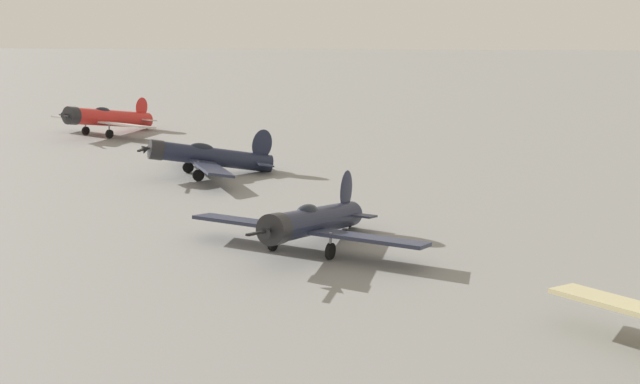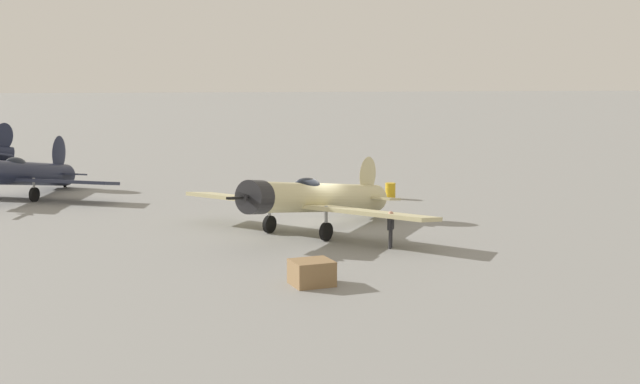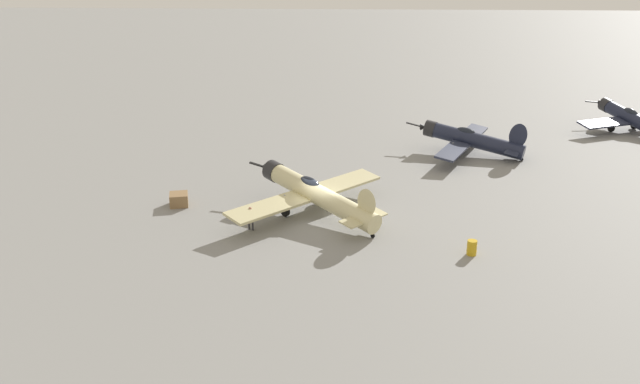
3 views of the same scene
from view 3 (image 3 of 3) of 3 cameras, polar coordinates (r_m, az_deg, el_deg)
ground_plane at (r=42.75m, az=0.00°, el=-2.27°), size 400.00×400.00×0.00m
airplane_foreground at (r=42.55m, az=-0.50°, el=-0.12°), size 10.32×10.74×3.16m
airplane_mid_apron at (r=57.98m, az=13.26°, el=4.63°), size 10.27×12.03×3.34m
airplane_far_line at (r=70.97m, az=26.21°, el=5.87°), size 11.23×8.96×3.32m
ground_crew_mechanic at (r=40.66m, az=-6.24°, el=-2.15°), size 0.57×0.36×1.57m
equipment_crate at (r=45.75m, az=-12.53°, el=-0.65°), size 1.56×1.66×0.87m
fuel_drum at (r=38.28m, az=13.45°, el=-4.87°), size 0.61×0.61×0.90m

